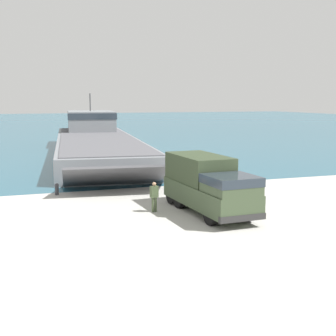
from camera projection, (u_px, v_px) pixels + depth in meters
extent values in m
plane|color=#B7B5AD|center=(214.00, 204.00, 28.09)|extent=(240.00, 240.00, 0.00)
cube|color=#285B70|center=(55.00, 124.00, 118.50)|extent=(240.00, 180.00, 0.01)
cube|color=gray|center=(97.00, 147.00, 52.01)|extent=(12.82, 37.91, 1.98)
cube|color=#56565B|center=(97.00, 138.00, 51.86)|extent=(11.97, 36.35, 0.08)
cube|color=gray|center=(91.00, 121.00, 64.12)|extent=(7.17, 11.03, 2.65)
cube|color=#28333D|center=(90.00, 115.00, 64.01)|extent=(7.35, 11.15, 0.79)
cylinder|color=#3F3F42|center=(90.00, 102.00, 63.75)|extent=(0.16, 0.16, 2.40)
cube|color=#56565B|center=(117.00, 176.00, 31.97)|extent=(7.75, 5.16, 1.97)
cube|color=#3D4C33|center=(209.00, 195.00, 25.84)|extent=(2.82, 7.52, 1.14)
cube|color=#3D4C33|center=(231.00, 184.00, 23.44)|extent=(2.44, 2.63, 0.90)
cube|color=#28333D|center=(231.00, 180.00, 23.41)|extent=(2.51, 2.66, 0.45)
cube|color=#344129|center=(199.00, 168.00, 26.80)|extent=(2.59, 4.80, 1.53)
cube|color=#2D2D2D|center=(242.00, 218.00, 22.57)|extent=(2.53, 0.36, 0.32)
cylinder|color=black|center=(246.00, 208.00, 24.15)|extent=(0.45, 1.34, 1.33)
cylinder|color=black|center=(211.00, 212.00, 23.40)|extent=(0.45, 1.34, 1.33)
cylinder|color=black|center=(211.00, 194.00, 27.86)|extent=(0.45, 1.34, 1.33)
cylinder|color=black|center=(180.00, 196.00, 27.12)|extent=(0.45, 1.34, 1.33)
cylinder|color=black|center=(203.00, 191.00, 28.88)|extent=(0.45, 1.34, 1.33)
cylinder|color=black|center=(172.00, 193.00, 28.13)|extent=(0.45, 1.34, 1.33)
cylinder|color=#475638|center=(156.00, 204.00, 26.20)|extent=(0.14, 0.14, 0.82)
cylinder|color=#475638|center=(153.00, 205.00, 26.10)|extent=(0.14, 0.14, 0.82)
cube|color=#475638|center=(154.00, 192.00, 26.04)|extent=(0.49, 0.35, 0.65)
sphere|color=tan|center=(154.00, 184.00, 25.98)|extent=(0.22, 0.22, 0.22)
cylinder|color=#333338|center=(57.00, 191.00, 30.79)|extent=(0.25, 0.25, 0.56)
sphere|color=#333338|center=(57.00, 185.00, 30.74)|extent=(0.29, 0.29, 0.29)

